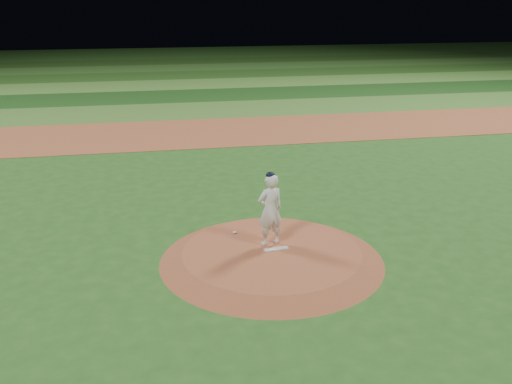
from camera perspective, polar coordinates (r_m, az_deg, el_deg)
ground at (r=14.17m, az=1.57°, el=-6.83°), size 120.00×120.00×0.00m
infield_dirt_band at (r=27.28m, az=-4.88°, el=5.98°), size 70.00×6.00×0.02m
outfield_stripe_0 at (r=32.64m, az=-5.99°, el=8.13°), size 70.00×5.00×0.02m
outfield_stripe_1 at (r=37.54m, az=-6.72°, el=9.55°), size 70.00×5.00×0.02m
outfield_stripe_2 at (r=42.47m, az=-7.29°, el=10.64°), size 70.00×5.00×0.02m
outfield_stripe_3 at (r=47.41m, az=-7.74°, el=11.50°), size 70.00×5.00×0.02m
outfield_stripe_4 at (r=52.36m, az=-8.11°, el=12.20°), size 70.00×5.00×0.02m
outfield_stripe_5 at (r=57.32m, az=-8.42°, el=12.78°), size 70.00×5.00×0.02m
pitchers_mound at (r=14.11m, az=1.57°, el=-6.37°), size 5.50×5.50×0.25m
pitching_rubber at (r=14.13m, az=2.03°, el=-5.71°), size 0.63×0.22×0.03m
rosin_bag at (r=15.04m, az=-2.14°, el=-4.06°), size 0.10×0.10×0.06m
pitcher_on_mound at (r=14.07m, az=1.42°, el=-1.75°), size 0.77×0.61×1.90m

